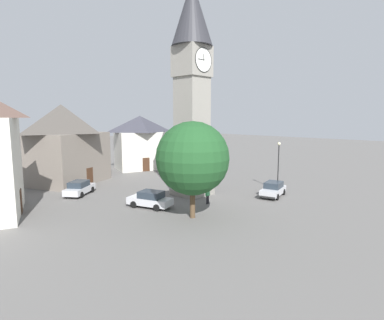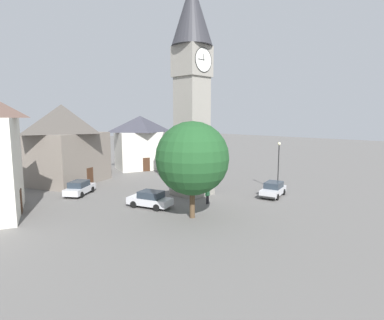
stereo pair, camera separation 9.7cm
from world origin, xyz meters
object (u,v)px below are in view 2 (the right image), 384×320
Objects in this scene: clock_tower at (192,71)px; car_silver_kerb at (80,188)px; tree at (192,158)px; car_white_side at (150,199)px; car_blue_kerb at (273,189)px; building_terrace_right at (141,142)px; car_red_corner at (184,168)px; building_corner_back at (63,143)px; lamp_post at (279,159)px; pedestrian at (208,194)px.

car_silver_kerb is at bearing -44.36° from clock_tower.
clock_tower is at bearing -135.46° from tree.
car_white_side is 0.56× the size of tree.
tree is at bearing -6.19° from car_blue_kerb.
car_red_corner is at bearing 106.26° from building_terrace_right.
clock_tower reaches higher than tree.
car_silver_kerb is at bearing 76.92° from building_corner_back.
car_blue_kerb is 0.80× the size of lamp_post.
pedestrian is 0.18× the size of building_terrace_right.
car_red_corner is 16.10m from lamp_post.
car_red_corner is (-3.33, -16.89, 0.00)m from car_blue_kerb.
lamp_post is at bearing -159.53° from car_blue_kerb.
car_blue_kerb is 26.19m from building_corner_back.
car_white_side is at bearing -33.38° from pedestrian.
car_silver_kerb is 8.92m from building_corner_back.
clock_tower is at bearing -51.95° from car_blue_kerb.
building_corner_back is at bearing -87.92° from car_white_side.
building_terrace_right is (-15.00, -9.36, 3.56)m from car_silver_kerb.
clock_tower is 12.61m from pedestrian.
car_silver_kerb is at bearing -40.21° from lamp_post.
lamp_post is (-16.73, 14.14, 2.87)m from car_silver_kerb.
tree is 0.86× the size of building_terrace_right.
clock_tower reaches higher than car_red_corner.
clock_tower reaches higher than pedestrian.
tree is at bearing 47.71° from car_red_corner.
car_red_corner is 2.51× the size of pedestrian.
car_blue_kerb is 2.61× the size of pedestrian.
building_terrace_right is (-6.38, -17.79, -8.62)m from clock_tower.
car_red_corner is (-17.24, -1.69, 0.00)m from car_silver_kerb.
car_blue_kerb is at bearing 87.46° from building_terrace_right.
tree is 13.83m from lamp_post.
tree is at bearing 44.54° from clock_tower.
building_terrace_right is 13.37m from building_corner_back.
car_white_side is 15.47m from lamp_post.
car_white_side is (-2.38, 9.12, 0.00)m from car_silver_kerb.
car_red_corner is 17.23m from pedestrian.
building_corner_back reaches higher than car_blue_kerb.
clock_tower reaches higher than lamp_post.
pedestrian is (-4.59, 3.02, 0.25)m from car_white_side.
car_red_corner is at bearing -101.14° from car_blue_kerb.
building_corner_back is (-1.77, -7.62, 4.28)m from car_silver_kerb.
building_corner_back is (15.47, -5.93, 4.28)m from car_red_corner.
car_white_side is (14.86, 10.81, 0.00)m from car_red_corner.
building_terrace_right is 0.79× the size of building_corner_back.
pedestrian reaches higher than car_silver_kerb.
lamp_post is at bearing 139.79° from car_silver_kerb.
car_blue_kerb is at bearing 118.02° from building_corner_back.
car_blue_kerb and car_red_corner have the same top height.
pedestrian is 0.14× the size of building_corner_back.
clock_tower is 19.16m from building_corner_back.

